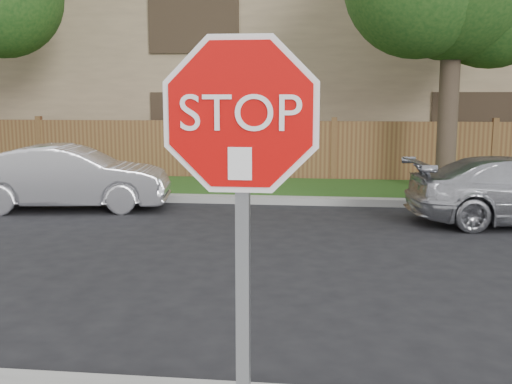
# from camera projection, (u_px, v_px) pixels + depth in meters

# --- Properties ---
(far_curb) EXTENTS (70.00, 0.30, 0.15)m
(far_curb) POSITION_uv_depth(u_px,v_px,m) (334.00, 201.00, 12.43)
(far_curb) COLOR gray
(far_curb) RESTS_ON ground
(grass_strip) EXTENTS (70.00, 3.00, 0.12)m
(grass_strip) POSITION_uv_depth(u_px,v_px,m) (334.00, 190.00, 14.05)
(grass_strip) COLOR #1E4714
(grass_strip) RESTS_ON ground
(fence) EXTENTS (70.00, 0.12, 1.60)m
(fence) POSITION_uv_depth(u_px,v_px,m) (334.00, 152.00, 15.50)
(fence) COLOR brown
(fence) RESTS_ON ground
(apartment_building) EXTENTS (35.20, 9.20, 7.20)m
(apartment_building) POSITION_uv_depth(u_px,v_px,m) (334.00, 58.00, 20.56)
(apartment_building) COLOR #897355
(apartment_building) RESTS_ON ground
(stop_sign) EXTENTS (1.01, 0.13, 2.55)m
(stop_sign) POSITION_uv_depth(u_px,v_px,m) (241.00, 184.00, 2.77)
(stop_sign) COLOR gray
(stop_sign) RESTS_ON sidewalk_near
(sedan_left) EXTENTS (4.04, 1.95, 1.28)m
(sedan_left) POSITION_uv_depth(u_px,v_px,m) (70.00, 177.00, 11.88)
(sedan_left) COLOR silver
(sedan_left) RESTS_ON ground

